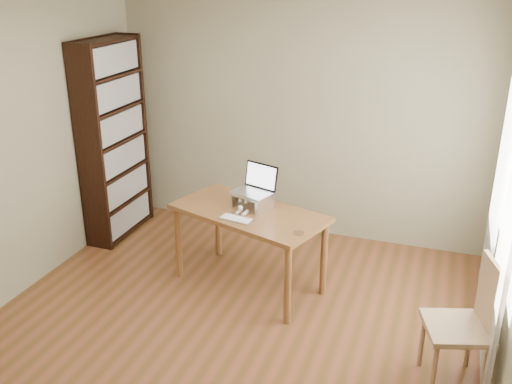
# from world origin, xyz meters

# --- Properties ---
(room) EXTENTS (4.04, 4.54, 2.64)m
(room) POSITION_xyz_m (0.03, 0.01, 1.30)
(room) COLOR brown
(room) RESTS_ON ground
(bookshelf) EXTENTS (0.30, 0.90, 2.10)m
(bookshelf) POSITION_xyz_m (-1.83, 1.55, 1.05)
(bookshelf) COLOR black
(bookshelf) RESTS_ON ground
(curtains) EXTENTS (0.03, 1.90, 2.25)m
(curtains) POSITION_xyz_m (1.92, 0.80, 1.17)
(curtains) COLOR white
(curtains) RESTS_ON ground
(desk) EXTENTS (1.50, 1.07, 0.75)m
(desk) POSITION_xyz_m (-0.10, 0.94, 0.65)
(desk) COLOR brown
(desk) RESTS_ON ground
(laptop_stand) EXTENTS (0.32, 0.25, 0.13)m
(laptop_stand) POSITION_xyz_m (-0.10, 1.02, 0.83)
(laptop_stand) COLOR silver
(laptop_stand) RESTS_ON desk
(laptop) EXTENTS (0.40, 0.38, 0.24)m
(laptop) POSITION_xyz_m (-0.10, 1.08, 0.94)
(laptop) COLOR silver
(laptop) RESTS_ON laptop_stand
(keyboard) EXTENTS (0.30, 0.17, 0.02)m
(keyboard) POSITION_xyz_m (-0.13, 0.72, 0.76)
(keyboard) COLOR silver
(keyboard) RESTS_ON desk
(coaster) EXTENTS (0.09, 0.09, 0.01)m
(coaster) POSITION_xyz_m (0.44, 0.65, 0.75)
(coaster) COLOR brown
(coaster) RESTS_ON desk
(cat) EXTENTS (0.24, 0.48, 0.15)m
(cat) POSITION_xyz_m (-0.11, 1.05, 0.81)
(cat) COLOR #473F37
(cat) RESTS_ON desk
(chair) EXTENTS (0.53, 0.53, 0.95)m
(chair) POSITION_xyz_m (1.77, 0.18, 0.52)
(chair) COLOR tan
(chair) RESTS_ON ground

